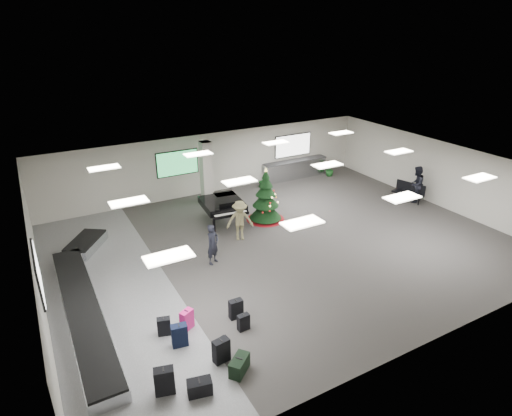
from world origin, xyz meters
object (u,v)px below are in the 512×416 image
potted_plant_right (330,169)px  baggage_carousel (84,295)px  traveler_b (240,220)px  traveler_bench (416,184)px  potted_plant_left (263,180)px  christmas_tree (266,202)px  pink_suitcase (187,320)px  bench (409,191)px  traveler_a (213,244)px  service_counter (295,169)px  grand_piano (223,205)px

potted_plant_right → baggage_carousel: bearing=-157.9°
traveler_b → traveler_bench: bearing=15.7°
baggage_carousel → potted_plant_left: 12.12m
traveler_b → christmas_tree: bearing=51.1°
pink_suitcase → bench: bench is taller
bench → traveler_a: (-11.22, -0.76, 0.25)m
service_counter → potted_plant_right: service_counter is taller
service_counter → grand_piano: (-6.29, -3.54, 0.35)m
pink_suitcase → potted_plant_left: potted_plant_left is taller
potted_plant_right → traveler_bench: bearing=-76.1°
traveler_a → potted_plant_left: (5.66, 6.09, -0.36)m
grand_piano → potted_plant_right: (8.30, 2.84, -0.48)m
grand_piano → traveler_a: 3.55m
pink_suitcase → traveler_bench: (13.68, 3.74, 0.62)m
baggage_carousel → grand_piano: size_ratio=4.11×
service_counter → traveler_b: size_ratio=2.33×
pink_suitcase → grand_piano: bearing=29.2°
potted_plant_left → christmas_tree: bearing=-118.1°
baggage_carousel → traveler_a: bearing=1.9°
service_counter → traveler_bench: size_ratio=2.16×
traveler_b → potted_plant_left: bearing=70.8°
grand_piano → potted_plant_left: grand_piano is taller
service_counter → potted_plant_left: size_ratio=4.57×
potted_plant_left → potted_plant_right: potted_plant_left is taller
potted_plant_right → pink_suitcase: bearing=-143.9°
traveler_bench → potted_plant_left: bearing=-64.1°
christmas_tree → traveler_a: size_ratio=1.58×
potted_plant_left → traveler_b: bearing=-128.7°
service_counter → traveler_b: 8.30m
traveler_bench → pink_suitcase: bearing=-5.3°
service_counter → grand_piano: 7.23m
baggage_carousel → grand_piano: 7.32m
service_counter → potted_plant_left: service_counter is taller
baggage_carousel → pink_suitcase: pink_suitcase is taller
traveler_bench → grand_piano: bearing=-34.8°
potted_plant_left → baggage_carousel: bearing=-148.9°
baggage_carousel → traveler_bench: 16.19m
potted_plant_left → service_counter: bearing=11.1°
baggage_carousel → christmas_tree: 8.84m
grand_piano → pink_suitcase: bearing=-117.6°
baggage_carousel → traveler_b: traveler_b is taller
traveler_b → bench: bearing=16.6°
christmas_tree → traveler_bench: (7.73, -1.83, 0.07)m
service_counter → grand_piano: grand_piano is taller
service_counter → potted_plant_right: (2.01, -0.70, -0.13)m
traveler_b → potted_plant_left: size_ratio=1.97×
traveler_b → traveler_bench: (9.66, -0.63, 0.07)m
traveler_a → service_counter: bearing=9.7°
grand_piano → traveler_bench: (9.61, -2.43, 0.04)m
christmas_tree → traveler_a: christmas_tree is taller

